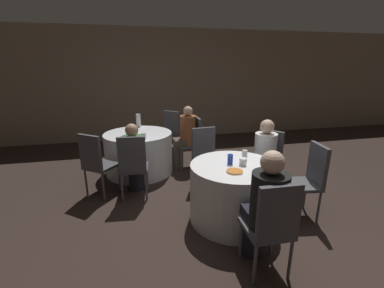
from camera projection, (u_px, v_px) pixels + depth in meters
ground_plane at (235, 217)px, 3.32m from camera, size 16.00×16.00×0.00m
wall_back at (179, 85)px, 6.76m from camera, size 16.00×0.06×2.80m
table_near at (234, 192)px, 3.20m from camera, size 1.09×1.09×0.74m
table_far at (139, 153)px, 4.66m from camera, size 1.20×1.20×0.74m
chair_near_east at (310, 175)px, 3.21m from camera, size 0.46×0.45×0.97m
chair_near_south at (273, 223)px, 2.24m from camera, size 0.41×0.42×0.97m
chair_near_north at (205, 153)px, 4.01m from camera, size 0.44×0.44×0.97m
chair_near_northeast at (267, 157)px, 3.85m from camera, size 0.56×0.56×0.97m
chair_far_south at (133, 162)px, 3.64m from camera, size 0.44×0.44×0.97m
chair_far_east at (193, 138)px, 4.85m from camera, size 0.42×0.41×0.97m
chair_far_northeast at (170, 130)px, 5.46m from camera, size 0.56×0.56×0.97m
chair_far_southwest at (96, 160)px, 3.72m from camera, size 0.56×0.56×0.97m
person_white_shirt at (262, 159)px, 3.72m from camera, size 0.46×0.44×1.16m
person_black_shirt at (264, 209)px, 2.38m from camera, size 0.33×0.51×1.20m
person_floral_shirt at (184, 138)px, 4.80m from camera, size 0.49×0.31×1.18m
person_green_jacket at (134, 159)px, 3.81m from camera, size 0.34×0.50×1.11m
pizza_plate_near at (235, 171)px, 2.88m from camera, size 0.20×0.20×0.02m
soda_can_silver at (245, 155)px, 3.26m from camera, size 0.07×0.07×0.12m
soda_can_blue at (230, 159)px, 3.10m from camera, size 0.07×0.07×0.12m
cup_near at (243, 162)px, 3.07m from camera, size 0.09×0.09×0.09m
bottle_far at (138, 120)px, 4.99m from camera, size 0.09×0.09×0.25m
cup_far at (144, 136)px, 4.17m from camera, size 0.08×0.08×0.10m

